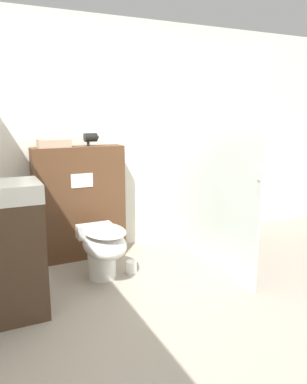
{
  "coord_description": "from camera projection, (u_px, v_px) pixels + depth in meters",
  "views": [
    {
      "loc": [
        -1.3,
        -2.06,
        1.52
      ],
      "look_at": [
        0.21,
        1.11,
        0.77
      ],
      "focal_mm": 35.0,
      "sensor_mm": 36.0,
      "label": 1
    }
  ],
  "objects": [
    {
      "name": "ground_plane",
      "position": [
        194.0,
        328.0,
        2.69
      ],
      "size": [
        12.0,
        12.0,
        0.0
      ],
      "primitive_type": "plane",
      "color": "#9E9384"
    },
    {
      "name": "toilet",
      "position": [
        103.0,
        247.0,
        3.4
      ],
      "size": [
        0.38,
        0.65,
        0.5
      ],
      "color": "white",
      "rests_on": "ground_plane"
    },
    {
      "name": "partition_panel",
      "position": [
        80.0,
        203.0,
        3.9
      ],
      "size": [
        0.93,
        0.24,
        1.18
      ],
      "color": "#51331E",
      "rests_on": "ground_plane"
    },
    {
      "name": "shower_glass",
      "position": [
        206.0,
        163.0,
        3.7
      ],
      "size": [
        0.04,
        1.63,
        2.05
      ],
      "color": "silver",
      "rests_on": "ground_plane"
    },
    {
      "name": "folded_towel",
      "position": [
        54.0,
        143.0,
        3.69
      ],
      "size": [
        0.31,
        0.2,
        0.08
      ],
      "color": "tan",
      "rests_on": "partition_panel"
    },
    {
      "name": "spare_toilet_roll",
      "position": [
        131.0,
        267.0,
        3.6
      ],
      "size": [
        0.11,
        0.11,
        0.12
      ],
      "color": "white",
      "rests_on": "ground_plane"
    },
    {
      "name": "hair_drier",
      "position": [
        91.0,
        138.0,
        3.83
      ],
      "size": [
        0.16,
        0.09,
        0.13
      ],
      "color": "black",
      "rests_on": "partition_panel"
    },
    {
      "name": "wall_back",
      "position": [
        106.0,
        137.0,
        4.09
      ],
      "size": [
        8.0,
        0.06,
        2.5
      ],
      "color": "silver",
      "rests_on": "ground_plane"
    }
  ]
}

